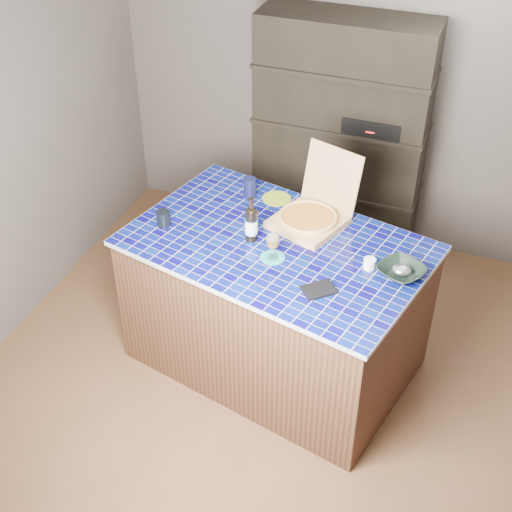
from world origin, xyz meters
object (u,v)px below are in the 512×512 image
at_px(pizza_box, 311,215).
at_px(mead_bottle, 251,223).
at_px(wine_glass, 273,241).
at_px(dvd_case, 319,290).
at_px(kitchen_island, 276,304).
at_px(bowl, 401,271).

xyz_separation_m(pizza_box, mead_bottle, (-0.27, -0.27, 0.05)).
xyz_separation_m(wine_glass, dvd_case, (0.32, -0.18, -0.11)).
relative_size(pizza_box, mead_bottle, 1.99).
relative_size(kitchen_island, bowl, 7.85).
xyz_separation_m(wine_glass, bowl, (0.70, 0.09, -0.09)).
height_order(pizza_box, bowl, pizza_box).
bearing_deg(pizza_box, wine_glass, -84.26).
bearing_deg(bowl, mead_bottle, 177.77).
distance_m(pizza_box, bowl, 0.68).
xyz_separation_m(pizza_box, bowl, (0.60, -0.31, -0.03)).
bearing_deg(wine_glass, bowl, 7.65).
bearing_deg(mead_bottle, dvd_case, -31.99).
height_order(wine_glass, dvd_case, wine_glass).
bearing_deg(kitchen_island, wine_glass, -67.50).
relative_size(pizza_box, dvd_case, 3.25).
distance_m(wine_glass, dvd_case, 0.39).
xyz_separation_m(kitchen_island, pizza_box, (0.12, 0.26, 0.52)).
distance_m(mead_bottle, bowl, 0.88).
bearing_deg(kitchen_island, dvd_case, -29.82).
xyz_separation_m(mead_bottle, dvd_case, (0.50, -0.31, -0.10)).
bearing_deg(bowl, pizza_box, 153.13).
height_order(kitchen_island, wine_glass, wine_glass).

